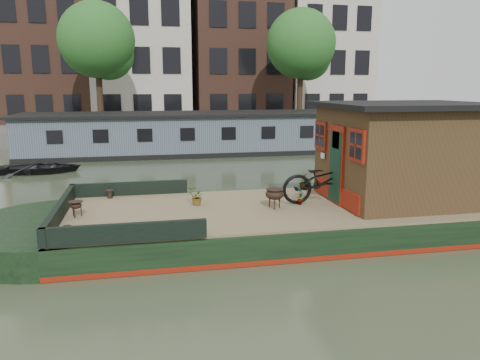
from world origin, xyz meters
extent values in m
plane|color=#303824|center=(0.00, 0.00, 0.00)|extent=(120.00, 120.00, 0.00)
cube|color=black|center=(0.00, 0.00, 0.30)|extent=(12.00, 4.00, 0.60)
cylinder|color=black|center=(-6.00, 0.00, 0.30)|extent=(4.00, 4.00, 0.60)
cube|color=maroon|center=(0.00, 0.00, 0.06)|extent=(12.02, 4.02, 0.10)
cube|color=olive|center=(0.00, 0.00, 0.62)|extent=(11.80, 3.80, 0.05)
cube|color=black|center=(-5.92, 0.00, 0.82)|extent=(0.12, 4.00, 0.35)
cube|color=black|center=(-4.50, 1.92, 0.82)|extent=(3.00, 0.12, 0.35)
cube|color=black|center=(-4.50, -1.92, 0.82)|extent=(3.00, 0.12, 0.35)
cube|color=black|center=(2.20, 0.00, 1.80)|extent=(3.50, 3.00, 2.30)
cube|color=black|center=(2.20, 0.00, 3.01)|extent=(4.00, 3.50, 0.12)
cube|color=maroon|center=(0.42, 0.00, 1.60)|extent=(0.06, 0.80, 1.90)
cube|color=black|center=(0.40, 0.00, 1.55)|extent=(0.04, 0.64, 1.70)
cube|color=maroon|center=(0.42, -1.05, 2.20)|extent=(0.06, 0.72, 0.72)
cube|color=maroon|center=(0.42, 1.05, 2.20)|extent=(0.06, 0.72, 0.72)
imported|color=black|center=(0.20, 0.14, 1.21)|extent=(2.15, 0.75, 1.13)
imported|color=brown|center=(-0.47, 0.03, 0.87)|extent=(0.25, 0.28, 0.44)
imported|color=#AF3B32|center=(-2.91, 0.51, 0.86)|extent=(0.42, 0.38, 0.41)
imported|color=#9F452B|center=(0.20, 1.61, 0.88)|extent=(0.31, 0.31, 0.47)
cylinder|color=black|center=(-4.99, 1.67, 0.76)|extent=(0.19, 0.19, 0.22)
cylinder|color=black|center=(-5.60, -1.29, 0.74)|extent=(0.17, 0.17, 0.19)
imported|color=black|center=(-8.29, 9.63, 0.34)|extent=(3.29, 2.36, 0.68)
cube|color=#515F6C|center=(0.00, 14.00, 1.00)|extent=(20.00, 4.00, 2.00)
cube|color=black|center=(0.00, 14.00, 2.05)|extent=(20.40, 4.40, 0.12)
cube|color=black|center=(0.00, 14.00, 0.12)|extent=(20.00, 4.05, 0.24)
cube|color=#47443F|center=(0.00, 20.50, 0.45)|extent=(60.00, 6.00, 0.90)
cube|color=brown|center=(-10.50, 27.50, 7.50)|extent=(6.00, 8.00, 15.00)
cube|color=#B7B2A3|center=(-4.00, 27.50, 8.25)|extent=(7.00, 8.00, 16.50)
cube|color=brown|center=(3.50, 27.50, 7.75)|extent=(7.00, 8.00, 15.50)
cube|color=#B7B2A3|center=(10.50, 27.50, 8.00)|extent=(6.50, 8.00, 16.00)
cylinder|color=#332316|center=(-6.50, 19.00, 2.90)|extent=(0.36, 0.36, 4.00)
sphere|color=#204F1A|center=(-6.50, 19.00, 6.10)|extent=(4.40, 4.40, 4.40)
sphere|color=#204F1A|center=(-5.90, 19.30, 5.30)|extent=(3.00, 3.00, 3.00)
cylinder|color=#332316|center=(6.00, 19.00, 2.90)|extent=(0.36, 0.36, 4.00)
sphere|color=#204F1A|center=(6.00, 19.00, 6.10)|extent=(4.40, 4.40, 4.40)
sphere|color=#204F1A|center=(6.60, 19.30, 5.30)|extent=(3.00, 3.00, 3.00)
camera|label=1|loc=(-4.12, -10.37, 3.46)|focal=35.00mm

